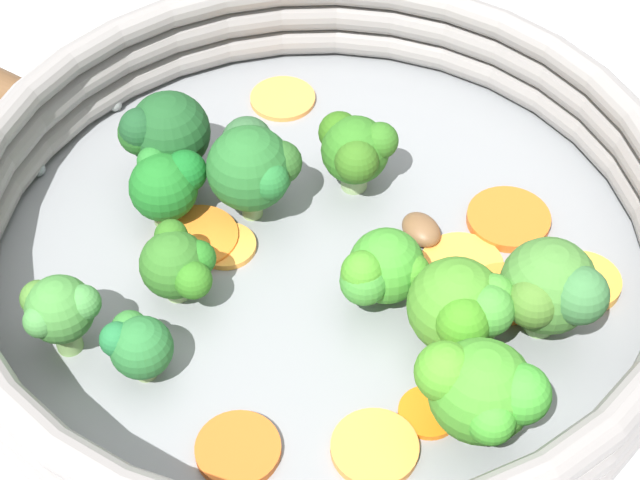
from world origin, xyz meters
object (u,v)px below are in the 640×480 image
(broccoli_floret_3, at_px, (383,269))
(broccoli_floret_8, at_px, (163,133))
(carrot_slice_7, at_px, (584,282))
(carrot_slice_9, at_px, (462,265))
(broccoli_floret_6, at_px, (482,391))
(broccoli_floret_9, at_px, (355,149))
(carrot_slice_0, at_px, (227,246))
(broccoli_floret_1, at_px, (166,182))
(carrot_slice_2, at_px, (238,449))
(carrot_slice_8, at_px, (506,293))
(broccoli_floret_4, at_px, (137,345))
(carrot_slice_3, at_px, (197,238))
(carrot_slice_4, at_px, (428,412))
(carrot_slice_6, at_px, (283,99))
(broccoli_floret_0, at_px, (178,263))
(broccoli_floret_10, at_px, (59,310))
(broccoli_floret_5, at_px, (462,308))
(broccoli_floret_7, at_px, (551,290))
(mushroom_piece_0, at_px, (421,230))
(skillet, at_px, (320,267))
(carrot_slice_5, at_px, (375,448))
(carrot_slice_1, at_px, (508,219))
(broccoli_floret_2, at_px, (253,165))

(broccoli_floret_3, bearing_deg, broccoli_floret_8, -67.75)
(carrot_slice_7, xyz_separation_m, carrot_slice_9, (0.05, -0.04, -0.00))
(broccoli_floret_6, height_order, broccoli_floret_9, broccoli_floret_6)
(carrot_slice_0, distance_m, broccoli_floret_1, 0.05)
(broccoli_floret_8, bearing_deg, carrot_slice_0, 93.28)
(carrot_slice_2, relative_size, carrot_slice_8, 1.04)
(broccoli_floret_4, distance_m, broccoli_floret_6, 0.16)
(carrot_slice_3, bearing_deg, broccoli_floret_3, 126.77)
(carrot_slice_0, bearing_deg, carrot_slice_4, 103.45)
(carrot_slice_4, bearing_deg, carrot_slice_7, -167.80)
(carrot_slice_3, xyz_separation_m, carrot_slice_6, (-0.10, -0.08, -0.00))
(broccoli_floret_0, xyz_separation_m, broccoli_floret_10, (0.06, 0.00, 0.01))
(broccoli_floret_10, bearing_deg, carrot_slice_7, 158.21)
(broccoli_floret_5, height_order, broccoli_floret_7, broccoli_floret_7)
(broccoli_floret_5, bearing_deg, carrot_slice_3, -57.64)
(carrot_slice_0, relative_size, broccoli_floret_10, 0.69)
(broccoli_floret_0, distance_m, broccoli_floret_8, 0.09)
(broccoli_floret_9, bearing_deg, carrot_slice_3, -4.45)
(carrot_slice_3, relative_size, mushroom_piece_0, 1.80)
(carrot_slice_8, xyz_separation_m, broccoli_floret_10, (0.20, -0.08, 0.03))
(carrot_slice_4, height_order, carrot_slice_9, same)
(broccoli_floret_8, height_order, mushroom_piece_0, broccoli_floret_8)
(broccoli_floret_5, bearing_deg, carrot_slice_9, -128.30)
(carrot_slice_9, distance_m, mushroom_piece_0, 0.03)
(broccoli_floret_10, bearing_deg, carrot_slice_6, -148.85)
(skillet, xyz_separation_m, broccoli_floret_9, (-0.04, -0.04, 0.04))
(broccoli_floret_0, bearing_deg, mushroom_piece_0, 167.02)
(carrot_slice_5, distance_m, broccoli_floret_3, 0.09)
(carrot_slice_2, height_order, carrot_slice_8, same)
(carrot_slice_1, height_order, carrot_slice_9, carrot_slice_1)
(carrot_slice_4, bearing_deg, carrot_slice_6, -102.40)
(carrot_slice_9, distance_m, broccoli_floret_6, 0.11)
(broccoli_floret_4, relative_size, broccoli_floret_6, 0.64)
(carrot_slice_3, distance_m, broccoli_floret_1, 0.03)
(carrot_slice_9, relative_size, broccoli_floret_6, 0.76)
(broccoli_floret_1, bearing_deg, carrot_slice_5, 95.50)
(carrot_slice_4, height_order, broccoli_floret_3, broccoli_floret_3)
(broccoli_floret_1, distance_m, broccoli_floret_2, 0.05)
(broccoli_floret_7, xyz_separation_m, broccoli_floret_9, (0.03, -0.13, -0.00))
(carrot_slice_2, bearing_deg, carrot_slice_5, 150.29)
(carrot_slice_9, xyz_separation_m, broccoli_floret_7, (-0.01, 0.05, 0.03))
(broccoli_floret_2, bearing_deg, carrot_slice_2, 58.83)
(skillet, distance_m, broccoli_floret_0, 0.08)
(carrot_slice_1, height_order, broccoli_floret_10, broccoli_floret_10)
(carrot_slice_4, bearing_deg, broccoli_floret_9, -108.66)
(skillet, xyz_separation_m, broccoli_floret_0, (0.07, -0.02, 0.03))
(carrot_slice_5, relative_size, carrot_slice_9, 0.93)
(broccoli_floret_0, distance_m, broccoli_floret_3, 0.10)
(broccoli_floret_0, bearing_deg, broccoli_floret_5, 136.59)
(carrot_slice_0, distance_m, mushroom_piece_0, 0.10)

